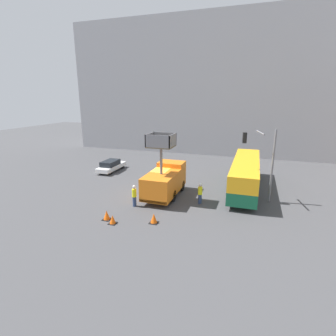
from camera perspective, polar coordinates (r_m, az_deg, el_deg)
ground_plane at (r=25.89m, az=-2.47°, el=-5.39°), size 120.00×120.00×0.00m
building_backdrop_far at (r=47.24m, az=8.12°, el=16.91°), size 44.00×10.00×21.27m
utility_truck at (r=24.47m, az=-0.66°, el=-2.56°), size 2.52×6.06×6.07m
city_bus at (r=27.43m, az=16.52°, el=-0.90°), size 2.49×12.30×3.00m
traffic_light_pole at (r=24.01m, az=20.01°, el=2.76°), size 2.76×2.50×6.49m
road_worker_near_truck at (r=22.62m, az=-7.35°, el=-6.01°), size 0.38×0.38×1.90m
road_worker_directing at (r=23.14m, az=6.99°, el=-5.49°), size 0.38×0.38×1.91m
traffic_cone_near_truck at (r=19.87m, az=-3.11°, el=-10.93°), size 0.65×0.65×0.74m
traffic_cone_mid_road at (r=20.19m, az=-11.97°, el=-10.94°), size 0.59×0.59×0.67m
traffic_cone_far_side at (r=20.89m, az=-13.21°, el=-10.00°), size 0.64×0.64×0.73m
parked_car_curbside at (r=33.92m, az=-12.30°, el=0.52°), size 1.72×4.77×1.39m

